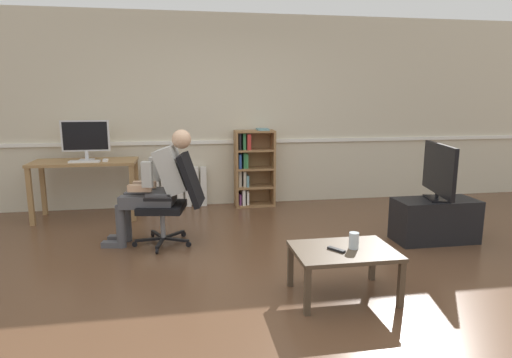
{
  "coord_description": "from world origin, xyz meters",
  "views": [
    {
      "loc": [
        -0.6,
        -3.59,
        1.57
      ],
      "look_at": [
        0.15,
        0.85,
        0.7
      ],
      "focal_mm": 30.18,
      "sensor_mm": 36.0,
      "label": 1
    }
  ],
  "objects_px": {
    "computer_desk": "(85,169)",
    "drinking_glass": "(354,241)",
    "person_seated": "(158,185)",
    "coffee_table": "(344,255)",
    "bookshelf": "(252,168)",
    "imac_monitor": "(85,137)",
    "tv_stand": "(435,220)",
    "radiator": "(176,187)",
    "computer_mouse": "(106,160)",
    "keyboard": "(85,161)",
    "office_chair": "(175,196)",
    "tv_screen": "(439,171)",
    "spare_remote": "(336,250)"
  },
  "relations": [
    {
      "from": "imac_monitor",
      "to": "tv_stand",
      "type": "bearing_deg",
      "value": -23.12
    },
    {
      "from": "imac_monitor",
      "to": "tv_stand",
      "type": "height_order",
      "value": "imac_monitor"
    },
    {
      "from": "radiator",
      "to": "spare_remote",
      "type": "height_order",
      "value": "radiator"
    },
    {
      "from": "computer_mouse",
      "to": "office_chair",
      "type": "bearing_deg",
      "value": -51.86
    },
    {
      "from": "radiator",
      "to": "person_seated",
      "type": "height_order",
      "value": "person_seated"
    },
    {
      "from": "keyboard",
      "to": "office_chair",
      "type": "height_order",
      "value": "office_chair"
    },
    {
      "from": "tv_stand",
      "to": "radiator",
      "type": "bearing_deg",
      "value": 144.69
    },
    {
      "from": "computer_desk",
      "to": "bookshelf",
      "type": "xyz_separation_m",
      "value": [
        2.22,
        0.29,
        -0.09
      ]
    },
    {
      "from": "person_seated",
      "to": "bookshelf",
      "type": "bearing_deg",
      "value": 150.16
    },
    {
      "from": "tv_screen",
      "to": "spare_remote",
      "type": "distance_m",
      "value": 1.95
    },
    {
      "from": "computer_desk",
      "to": "person_seated",
      "type": "bearing_deg",
      "value": -50.92
    },
    {
      "from": "imac_monitor",
      "to": "person_seated",
      "type": "distance_m",
      "value": 1.65
    },
    {
      "from": "computer_mouse",
      "to": "tv_stand",
      "type": "relative_size",
      "value": 0.11
    },
    {
      "from": "computer_desk",
      "to": "bookshelf",
      "type": "distance_m",
      "value": 2.24
    },
    {
      "from": "keyboard",
      "to": "coffee_table",
      "type": "distance_m",
      "value": 3.56
    },
    {
      "from": "radiator",
      "to": "person_seated",
      "type": "relative_size",
      "value": 0.7
    },
    {
      "from": "keyboard",
      "to": "computer_mouse",
      "type": "xyz_separation_m",
      "value": [
        0.25,
        0.02,
        0.01
      ]
    },
    {
      "from": "person_seated",
      "to": "tv_stand",
      "type": "height_order",
      "value": "person_seated"
    },
    {
      "from": "bookshelf",
      "to": "keyboard",
      "type": "bearing_deg",
      "value": -168.89
    },
    {
      "from": "tv_screen",
      "to": "spare_remote",
      "type": "bearing_deg",
      "value": 138.61
    },
    {
      "from": "keyboard",
      "to": "spare_remote",
      "type": "bearing_deg",
      "value": -47.45
    },
    {
      "from": "radiator",
      "to": "office_chair",
      "type": "bearing_deg",
      "value": -89.38
    },
    {
      "from": "computer_desk",
      "to": "tv_screen",
      "type": "bearing_deg",
      "value": -22.06
    },
    {
      "from": "radiator",
      "to": "tv_screen",
      "type": "height_order",
      "value": "tv_screen"
    },
    {
      "from": "keyboard",
      "to": "drinking_glass",
      "type": "height_order",
      "value": "keyboard"
    },
    {
      "from": "drinking_glass",
      "to": "person_seated",
      "type": "bearing_deg",
      "value": 136.52
    },
    {
      "from": "computer_mouse",
      "to": "office_chair",
      "type": "distance_m",
      "value": 1.44
    },
    {
      "from": "office_chair",
      "to": "drinking_glass",
      "type": "relative_size",
      "value": 7.62
    },
    {
      "from": "tv_screen",
      "to": "coffee_table",
      "type": "height_order",
      "value": "tv_screen"
    },
    {
      "from": "tv_screen",
      "to": "office_chair",
      "type": "bearing_deg",
      "value": 95.16
    },
    {
      "from": "radiator",
      "to": "computer_mouse",
      "type": "bearing_deg",
      "value": -149.23
    },
    {
      "from": "radiator",
      "to": "person_seated",
      "type": "distance_m",
      "value": 1.64
    },
    {
      "from": "person_seated",
      "to": "drinking_glass",
      "type": "distance_m",
      "value": 2.18
    },
    {
      "from": "imac_monitor",
      "to": "tv_stand",
      "type": "relative_size",
      "value": 0.68
    },
    {
      "from": "computer_desk",
      "to": "drinking_glass",
      "type": "xyz_separation_m",
      "value": [
        2.55,
        -2.7,
        -0.19
      ]
    },
    {
      "from": "bookshelf",
      "to": "tv_screen",
      "type": "xyz_separation_m",
      "value": [
        1.73,
        -1.89,
        0.23
      ]
    },
    {
      "from": "computer_mouse",
      "to": "radiator",
      "type": "relative_size",
      "value": 0.12
    },
    {
      "from": "imac_monitor",
      "to": "computer_mouse",
      "type": "relative_size",
      "value": 5.99
    },
    {
      "from": "imac_monitor",
      "to": "keyboard",
      "type": "relative_size",
      "value": 1.62
    },
    {
      "from": "office_chair",
      "to": "tv_screen",
      "type": "relative_size",
      "value": 1.16
    },
    {
      "from": "tv_screen",
      "to": "coffee_table",
      "type": "relative_size",
      "value": 1.08
    },
    {
      "from": "imac_monitor",
      "to": "keyboard",
      "type": "height_order",
      "value": "imac_monitor"
    },
    {
      "from": "computer_desk",
      "to": "person_seated",
      "type": "relative_size",
      "value": 1.04
    },
    {
      "from": "person_seated",
      "to": "imac_monitor",
      "type": "bearing_deg",
      "value": -133.23
    },
    {
      "from": "tv_stand",
      "to": "tv_screen",
      "type": "xyz_separation_m",
      "value": [
        0.0,
        -0.0,
        0.55
      ]
    },
    {
      "from": "tv_screen",
      "to": "imac_monitor",
      "type": "bearing_deg",
      "value": 79.52
    },
    {
      "from": "computer_desk",
      "to": "tv_screen",
      "type": "height_order",
      "value": "tv_screen"
    },
    {
      "from": "computer_mouse",
      "to": "person_seated",
      "type": "bearing_deg",
      "value": -57.25
    },
    {
      "from": "person_seated",
      "to": "coffee_table",
      "type": "height_order",
      "value": "person_seated"
    },
    {
      "from": "computer_desk",
      "to": "keyboard",
      "type": "relative_size",
      "value": 3.48
    }
  ]
}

